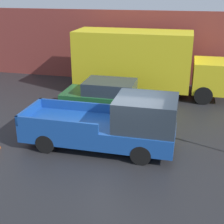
# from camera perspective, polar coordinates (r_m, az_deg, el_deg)

# --- Properties ---
(ground_plane) EXTENTS (60.00, 60.00, 0.00)m
(ground_plane) POSITION_cam_1_polar(r_m,az_deg,el_deg) (11.84, 2.51, -7.22)
(ground_plane) COLOR #232326
(building_wall) EXTENTS (28.00, 0.15, 4.45)m
(building_wall) POSITION_cam_1_polar(r_m,az_deg,el_deg) (20.05, 8.03, 11.55)
(building_wall) COLOR brown
(building_wall) RESTS_ON ground
(pickup_truck) EXTENTS (5.75, 2.10, 2.13)m
(pickup_truck) POSITION_cam_1_polar(r_m,az_deg,el_deg) (11.66, 0.23, -2.29)
(pickup_truck) COLOR #194799
(pickup_truck) RESTS_ON ground
(car) EXTENTS (4.32, 1.95, 1.64)m
(car) POSITION_cam_1_polar(r_m,az_deg,el_deg) (15.04, -0.71, 2.80)
(car) COLOR #1E592D
(car) RESTS_ON ground
(delivery_truck) EXTENTS (8.49, 2.51, 3.52)m
(delivery_truck) POSITION_cam_1_polar(r_m,az_deg,el_deg) (17.86, 5.60, 9.22)
(delivery_truck) COLOR gold
(delivery_truck) RESTS_ON ground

